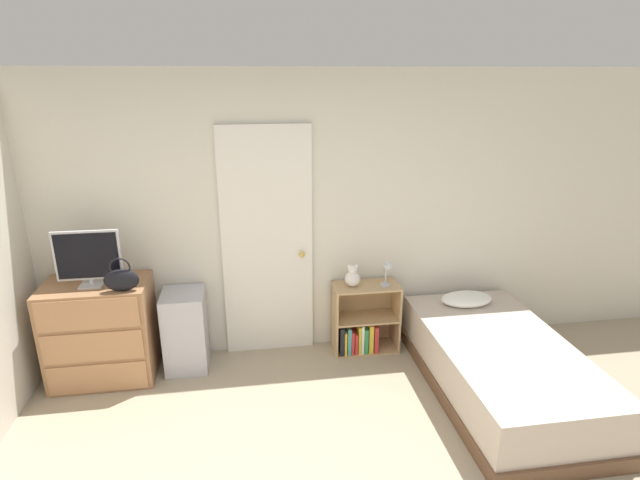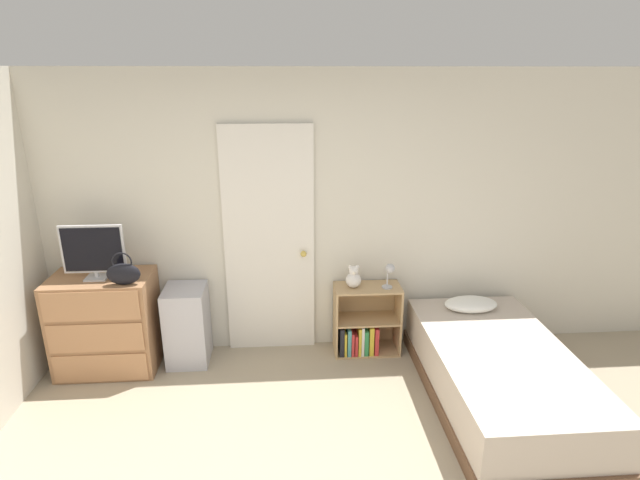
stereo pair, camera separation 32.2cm
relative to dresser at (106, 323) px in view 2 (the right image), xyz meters
name	(u,v)px [view 2 (the right image)]	position (x,y,z in m)	size (l,w,h in m)	color
wall_back	(281,217)	(1.53, 0.31, 0.84)	(10.00, 0.06, 2.55)	beige
door_closed	(269,243)	(1.43, 0.26, 0.62)	(0.80, 0.09, 2.10)	silver
dresser	(106,323)	(0.00, 0.00, 0.00)	(0.84, 0.53, 0.87)	#996B47
tv	(93,251)	(0.00, -0.03, 0.68)	(0.51, 0.16, 0.46)	#B7B7BC
handbag	(123,273)	(0.26, -0.18, 0.53)	(0.27, 0.09, 0.28)	black
storage_bin	(187,325)	(0.68, 0.06, -0.08)	(0.36, 0.40, 0.71)	#ADADB7
bookshelf	(362,327)	(2.27, 0.11, -0.19)	(0.60, 0.30, 0.66)	tan
teddy_bear	(354,278)	(2.18, 0.11, 0.31)	(0.14, 0.14, 0.21)	silver
desk_lamp	(389,271)	(2.49, 0.07, 0.38)	(0.11, 0.10, 0.23)	#B2B2B7
bed	(499,374)	(3.24, -0.70, -0.20)	(1.06, 1.96, 0.57)	brown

